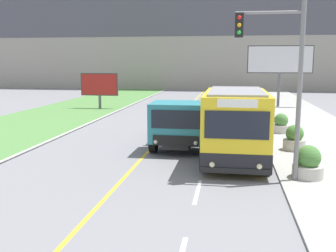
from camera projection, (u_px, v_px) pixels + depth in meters
apartment_block_background at (207, 15)px, 59.32m from camera, size 80.00×8.04×22.04m
city_bus at (235, 126)px, 16.10m from camera, size 2.65×5.44×3.01m
dump_truck at (181, 124)px, 18.92m from camera, size 2.59×6.47×2.31m
traffic_light_mast at (281, 69)px, 13.13m from camera, size 2.28×0.32×6.14m
billboard_large at (280, 61)px, 35.11m from camera, size 5.74×0.24×5.55m
billboard_small at (99, 85)px, 34.50m from camera, size 3.34×0.24×3.13m
planter_round_near at (308, 164)px, 13.84m from camera, size 1.07×1.07×1.17m
planter_round_second at (294, 139)px, 18.19m from camera, size 1.01×1.01×1.18m
planter_round_third at (281, 124)px, 22.59m from camera, size 0.99×0.99×1.12m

